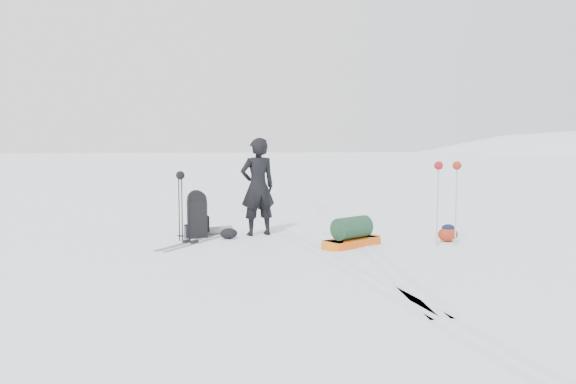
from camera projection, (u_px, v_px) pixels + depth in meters
name	position (u px, v px, depth m)	size (l,w,h in m)	color
ground	(301.00, 242.00, 10.70)	(200.00, 200.00, 0.00)	white
ski_tracks	(320.00, 234.00, 11.68)	(3.38, 17.97, 0.01)	silver
skier	(258.00, 187.00, 11.43)	(0.73, 0.48, 1.99)	black
pulk_sled	(352.00, 235.00, 10.27)	(1.43, 1.05, 0.54)	#D4530C
expedition_rucksack	(200.00, 216.00, 11.22)	(0.95, 0.68, 0.95)	black
ski_poles_black	(180.00, 184.00, 10.73)	(0.17, 0.17, 1.35)	black
ski_poles_silver	(448.00, 175.00, 10.17)	(0.49, 0.21, 1.56)	#A9ACB0
touring_skis_grey	(190.00, 243.00, 10.54)	(1.32, 1.60, 0.07)	#94979C
touring_skis_white	(347.00, 239.00, 10.99)	(0.61, 1.73, 0.06)	silver
rope_coil	(349.00, 243.00, 10.39)	(0.64, 0.64, 0.06)	#4F86C0
small_daypack	(448.00, 233.00, 10.74)	(0.49, 0.48, 0.34)	maroon
thermos_pair	(190.00, 231.00, 11.14)	(0.28, 0.19, 0.28)	#57595F
stuff_sack	(229.00, 233.00, 11.06)	(0.36, 0.29, 0.21)	black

